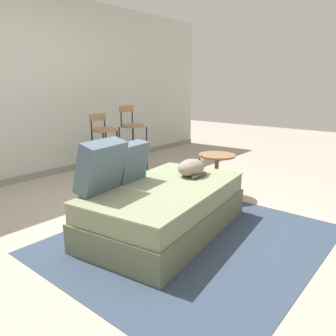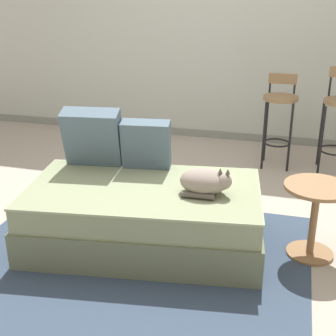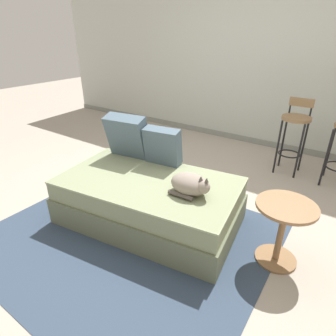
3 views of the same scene
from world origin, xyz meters
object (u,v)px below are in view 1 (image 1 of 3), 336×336
at_px(couch, 166,208).
at_px(bar_stool_near_window, 104,138).
at_px(throw_pillow_corner, 101,166).
at_px(side_table, 217,169).
at_px(cat, 192,167).
at_px(throw_pillow_middle, 131,161).
at_px(bar_stool_by_doorway, 132,134).

relative_size(couch, bar_stool_near_window, 1.88).
relative_size(throw_pillow_corner, bar_stool_near_window, 0.50).
xyz_separation_m(couch, bar_stool_near_window, (0.82, 1.85, 0.36)).
height_order(bar_stool_near_window, side_table, bar_stool_near_window).
bearing_deg(couch, throw_pillow_corner, 148.98).
xyz_separation_m(couch, throw_pillow_corner, (-0.50, 0.30, 0.45)).
distance_m(couch, cat, 0.53).
bearing_deg(throw_pillow_middle, couch, -75.60).
bearing_deg(throw_pillow_corner, side_table, -4.69).
bearing_deg(couch, cat, 1.93).
relative_size(couch, throw_pillow_middle, 4.55).
bearing_deg(throw_pillow_corner, couch, -31.02).
height_order(bar_stool_near_window, bar_stool_by_doorway, bar_stool_by_doorway).
relative_size(throw_pillow_middle, side_table, 0.74).
xyz_separation_m(throw_pillow_corner, cat, (0.93, -0.28, -0.14)).
bearing_deg(couch, bar_stool_near_window, 66.23).
relative_size(throw_pillow_corner, side_table, 0.89).
relative_size(cat, bar_stool_by_doorway, 0.35).
distance_m(throw_pillow_middle, cat, 0.63).
bearing_deg(bar_stool_by_doorway, cat, -117.47).
height_order(throw_pillow_corner, bar_stool_near_window, bar_stool_near_window).
height_order(bar_stool_by_doorway, side_table, bar_stool_by_doorway).
bearing_deg(side_table, cat, -168.45).
bearing_deg(bar_stool_near_window, cat, -101.82).
relative_size(bar_stool_by_doorway, side_table, 1.95).
xyz_separation_m(throw_pillow_corner, throw_pillow_middle, (0.40, 0.06, -0.04)).
distance_m(bar_stool_by_doorway, side_table, 1.72).
bearing_deg(cat, throw_pillow_corner, 163.00).
relative_size(cat, bar_stool_near_window, 0.38).
xyz_separation_m(cat, side_table, (0.72, 0.15, -0.19)).
xyz_separation_m(couch, bar_stool_by_doorway, (1.39, 1.85, 0.35)).
bearing_deg(bar_stool_near_window, throw_pillow_middle, -121.20).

